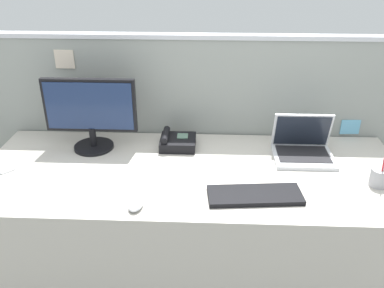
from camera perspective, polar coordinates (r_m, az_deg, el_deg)
ground_plane at (r=2.50m, az=-0.05°, el=-18.01°), size 10.00×10.00×0.00m
desk at (r=2.26m, az=-0.06°, el=-11.52°), size 2.11×0.83×0.72m
cubicle_divider at (r=2.49m, az=0.42°, el=0.29°), size 2.43×0.08×1.29m
desktop_monitor at (r=2.25m, az=-13.84°, el=4.41°), size 0.49×0.21×0.39m
laptop at (r=2.24m, az=15.01°, el=-0.34°), size 0.30×0.26×0.22m
desk_phone at (r=2.26m, az=-2.11°, el=0.32°), size 0.19×0.18×0.09m
keyboard_main at (r=1.87m, az=8.65°, el=-6.98°), size 0.43×0.19×0.02m
computer_mouse_left_hand at (r=1.79m, az=-7.75°, el=-8.28°), size 0.07×0.11×0.03m
pen_cup at (r=2.10m, az=24.38°, el=-4.19°), size 0.08×0.08×0.16m
cell_phone_white_slab at (r=2.27m, az=-24.55°, el=-2.92°), size 0.14×0.14×0.01m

